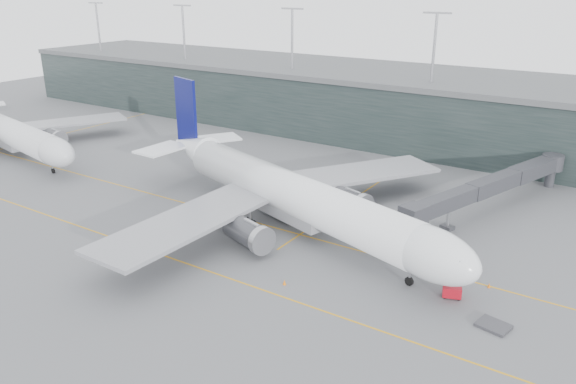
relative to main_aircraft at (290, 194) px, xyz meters
The scene contains 18 objects.
ground 6.12m from the main_aircraft, 133.62° to the left, with size 320.00×320.00×0.00m, color #5A5A5F.
taxiline_a 5.94m from the main_aircraft, 141.04° to the right, with size 160.00×0.25×0.02m, color orange.
taxiline_b 18.63m from the main_aircraft, 96.92° to the right, with size 160.00×0.25×0.02m, color orange.
taxiline_lead_main 23.05m from the main_aircraft, 82.71° to the left, with size 0.25×60.00×0.02m, color orange.
taxiline_lead_adj 80.47m from the main_aircraft, 163.91° to the left, with size 0.25×60.00×0.02m, color orange.
terminal 60.34m from the main_aircraft, 92.05° to the left, with size 240.00×36.00×29.00m.
main_aircraft is the anchor object (origin of this frame).
jet_bridge 33.88m from the main_aircraft, 47.90° to the left, with size 15.02×42.59×6.05m.
second_aircraft 72.76m from the main_aircraft, behind, with size 59.39×55.06×16.72m.
gse_cart 28.48m from the main_aircraft, 14.11° to the right, with size 2.50×2.01×1.48m.
baggage_dolly 35.00m from the main_aircraft, 17.45° to the right, with size 3.30×2.64×0.33m, color #343438.
uld_a 15.44m from the main_aircraft, 125.85° to the left, with size 2.35×1.93×2.03m.
uld_b 16.30m from the main_aircraft, 112.11° to the left, with size 2.09×1.73×1.80m.
uld_c 13.93m from the main_aircraft, 100.64° to the left, with size 2.59×2.28×2.00m.
cone_nose 30.87m from the main_aircraft, ahead, with size 0.39×0.39×0.62m, color orange.
cone_wing_stbd 18.38m from the main_aircraft, 59.28° to the right, with size 0.43×0.43×0.69m, color orange.
cone_wing_port 15.16m from the main_aircraft, 59.07° to the left, with size 0.50×0.50×0.80m, color #D6610B.
cone_tail 17.15m from the main_aircraft, 143.87° to the right, with size 0.39×0.39×0.61m, color #CD520B.
Camera 1 is at (44.92, -68.17, 35.11)m, focal length 35.00 mm.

